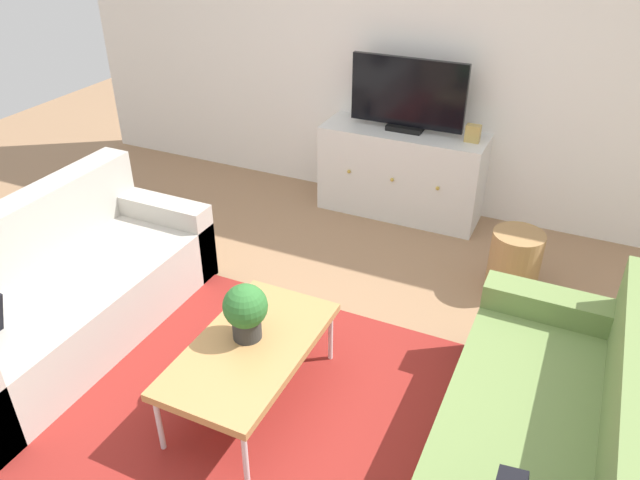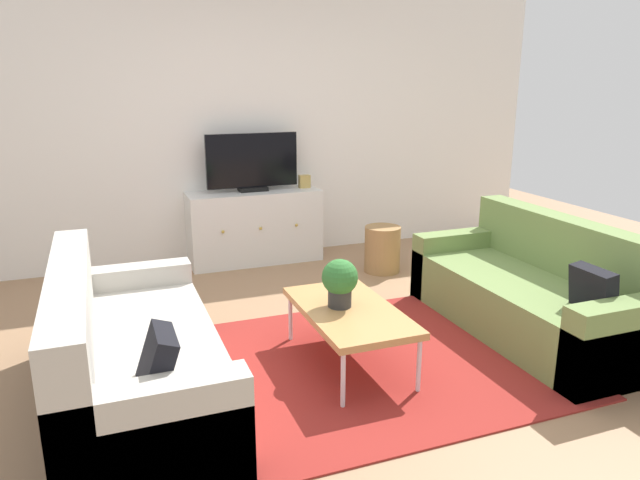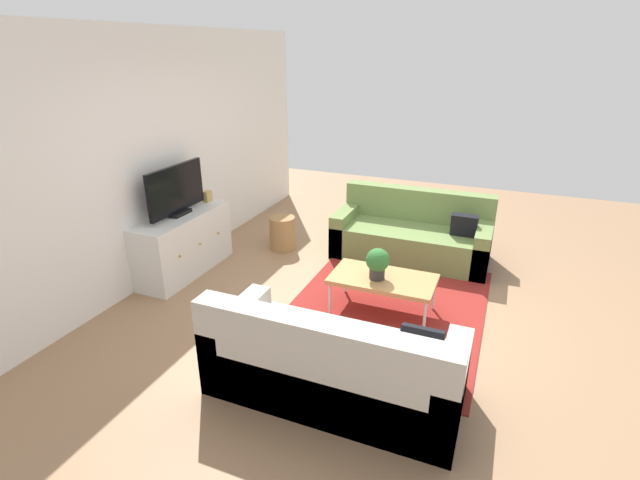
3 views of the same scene
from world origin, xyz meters
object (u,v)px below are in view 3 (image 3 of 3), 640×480
at_px(coffee_table, 383,280).
at_px(tv_console, 184,244).
at_px(couch_right_side, 413,235).
at_px(wicker_basket, 282,233).
at_px(flat_screen_tv, 176,191).
at_px(mantel_clock, 207,196).
at_px(potted_plant, 378,262).
at_px(couch_left_side, 332,369).

relative_size(coffee_table, tv_console, 0.78).
distance_m(couch_right_side, wicker_basket, 1.69).
relative_size(couch_right_side, flat_screen_tv, 2.10).
height_order(couch_right_side, mantel_clock, mantel_clock).
relative_size(potted_plant, mantel_clock, 2.39).
distance_m(couch_right_side, potted_plant, 1.58).
height_order(coffee_table, potted_plant, potted_plant).
distance_m(couch_left_side, wicker_basket, 2.93).
height_order(coffee_table, tv_console, tv_console).
bearing_deg(potted_plant, mantel_clock, 75.91).
height_order(mantel_clock, wicker_basket, mantel_clock).
bearing_deg(tv_console, couch_right_side, -57.80).
bearing_deg(wicker_basket, couch_left_side, -146.22).
bearing_deg(couch_left_side, flat_screen_tv, 60.05).
bearing_deg(coffee_table, mantel_clock, 77.21).
bearing_deg(couch_right_side, couch_left_side, 180.00).
xyz_separation_m(couch_left_side, couch_right_side, (2.88, 0.00, 0.00)).
bearing_deg(potted_plant, wicker_basket, 55.11).
bearing_deg(couch_left_side, wicker_basket, 33.78).
distance_m(couch_right_side, flat_screen_tv, 2.92).
relative_size(couch_right_side, potted_plant, 6.08).
bearing_deg(coffee_table, potted_plant, 130.61).
bearing_deg(couch_left_side, tv_console, 59.84).
bearing_deg(wicker_basket, mantel_clock, 124.86).
distance_m(potted_plant, wicker_basket, 1.97).
relative_size(couch_right_side, mantel_clock, 14.55).
distance_m(coffee_table, mantel_clock, 2.48).
bearing_deg(mantel_clock, flat_screen_tv, 177.85).
distance_m(tv_console, mantel_clock, 0.68).
relative_size(tv_console, mantel_clock, 10.03).
relative_size(potted_plant, flat_screen_tv, 0.35).
height_order(coffee_table, mantel_clock, mantel_clock).
bearing_deg(potted_plant, tv_console, 88.67).
distance_m(coffee_table, wicker_basket, 1.96).
distance_m(potted_plant, tv_console, 2.34).
bearing_deg(potted_plant, coffee_table, -49.39).
bearing_deg(flat_screen_tv, mantel_clock, -2.15).
height_order(couch_left_side, mantel_clock, mantel_clock).
bearing_deg(coffee_table, flat_screen_tv, 89.77).
bearing_deg(wicker_basket, couch_right_side, -74.79).
relative_size(flat_screen_tv, mantel_clock, 6.94).
xyz_separation_m(coffee_table, potted_plant, (-0.04, 0.05, 0.20)).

